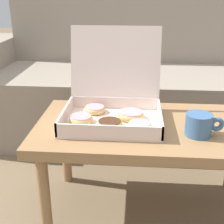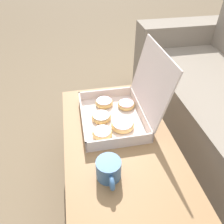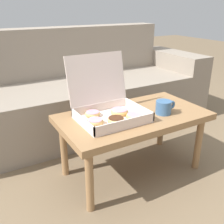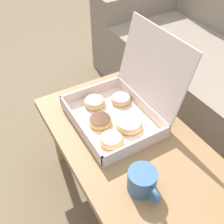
# 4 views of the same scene
# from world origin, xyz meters

# --- Properties ---
(ground_plane) EXTENTS (12.00, 12.00, 0.00)m
(ground_plane) POSITION_xyz_m (0.00, 0.00, 0.00)
(ground_plane) COLOR #756047
(coffee_table) EXTENTS (0.91, 0.50, 0.41)m
(coffee_table) POSITION_xyz_m (0.00, -0.04, 0.36)
(coffee_table) COLOR #997047
(coffee_table) RESTS_ON ground_plane
(pastry_box) EXTENTS (0.38, 0.37, 0.35)m
(pastry_box) POSITION_xyz_m (-0.15, -0.01, 0.47)
(pastry_box) COLOR silver
(pastry_box) RESTS_ON coffee_table
(coffee_mug) EXTENTS (0.14, 0.10, 0.08)m
(coffee_mug) POSITION_xyz_m (0.17, -0.12, 0.45)
(coffee_mug) COLOR #3D6693
(coffee_mug) RESTS_ON coffee_table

